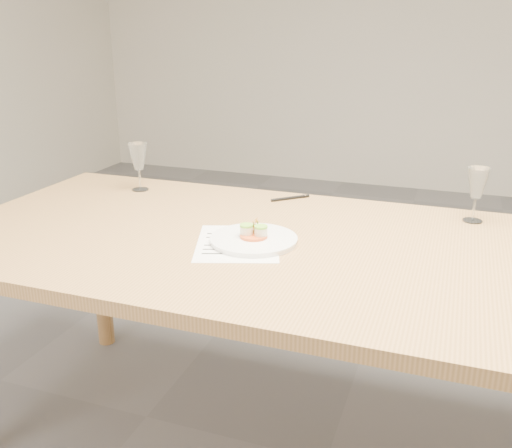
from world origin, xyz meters
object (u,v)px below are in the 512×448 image
(dinner_plate, at_px, (254,239))
(recipe_sheet, at_px, (237,243))
(dining_table, at_px, (336,270))
(ballpoint_pen, at_px, (290,198))
(wine_glass_1, at_px, (477,184))
(wine_glass_0, at_px, (138,158))

(dinner_plate, height_order, recipe_sheet, dinner_plate)
(dining_table, height_order, recipe_sheet, recipe_sheet)
(ballpoint_pen, height_order, wine_glass_1, wine_glass_1)
(recipe_sheet, xyz_separation_m, wine_glass_0, (-0.56, 0.40, 0.13))
(ballpoint_pen, relative_size, wine_glass_0, 0.66)
(wine_glass_0, bearing_deg, wine_glass_1, 1.92)
(dining_table, xyz_separation_m, dinner_plate, (-0.24, -0.04, 0.08))
(wine_glass_0, height_order, wine_glass_1, wine_glass_0)
(dinner_plate, relative_size, recipe_sheet, 0.71)
(ballpoint_pen, bearing_deg, wine_glass_0, 144.41)
(wine_glass_0, bearing_deg, ballpoint_pen, 7.56)
(dinner_plate, bearing_deg, ballpoint_pen, 92.98)
(dining_table, distance_m, wine_glass_1, 0.56)
(wine_glass_0, bearing_deg, dining_table, -22.06)
(recipe_sheet, distance_m, ballpoint_pen, 0.47)
(dining_table, xyz_separation_m, wine_glass_0, (-0.83, 0.34, 0.19))
(dining_table, relative_size, ballpoint_pen, 20.28)
(dining_table, distance_m, wine_glass_0, 0.92)
(dining_table, bearing_deg, recipe_sheet, -167.95)
(dining_table, relative_size, dinner_plate, 9.44)
(recipe_sheet, relative_size, ballpoint_pen, 3.02)
(dining_table, height_order, wine_glass_0, wine_glass_0)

